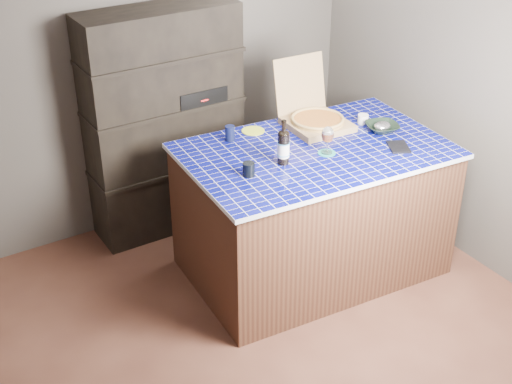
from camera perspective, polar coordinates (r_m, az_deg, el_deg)
room at (r=4.22m, az=1.35°, el=2.61°), size 3.50×3.50×3.50m
shelving_unit at (r=5.59m, az=-7.29°, el=5.51°), size 1.20×0.41×1.80m
kitchen_island at (r=5.18m, az=4.58°, el=-1.46°), size 1.89×1.28×1.00m
pizza_box at (r=5.26m, az=4.77°, el=5.93°), size 0.45×0.53×0.46m
mead_bottle at (r=4.68m, az=2.21°, el=3.64°), size 0.08×0.08×0.31m
teal_trivet at (r=4.88m, az=5.68°, el=3.12°), size 0.12×0.12×0.01m
wine_glass at (r=4.82m, az=5.76°, el=4.54°), size 0.09×0.09×0.19m
tumbler at (r=4.56m, az=-0.59°, el=1.84°), size 0.08×0.08×0.09m
dvd_case at (r=5.03m, az=11.33°, el=3.56°), size 0.20×0.22×0.01m
bowl at (r=5.25m, az=10.06°, el=5.11°), size 0.29×0.29×0.06m
foil_contents at (r=5.25m, az=10.07°, el=5.22°), size 0.13×0.11×0.06m
white_jar at (r=5.36m, az=8.56°, el=5.80°), size 0.08×0.08×0.07m
navy_cup at (r=5.03m, az=-2.10°, el=4.72°), size 0.07×0.07×0.11m
green_trivet at (r=5.18m, az=-0.23°, el=4.92°), size 0.17×0.17×0.01m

